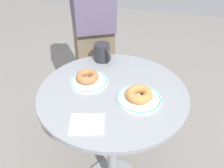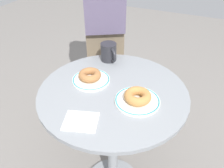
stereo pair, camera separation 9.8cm
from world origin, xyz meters
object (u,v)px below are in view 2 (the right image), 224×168
at_px(plate_left, 91,80).
at_px(paper_napkin, 81,121).
at_px(plate_right, 137,101).
at_px(donut_old_fashioned, 138,96).
at_px(cafe_table, 113,128).
at_px(coffee_mug, 109,52).
at_px(donut_cinnamon, 90,75).
at_px(person_figure, 103,30).

relative_size(plate_left, paper_napkin, 1.39).
xyz_separation_m(plate_right, donut_old_fashioned, (-0.00, 0.00, 0.02)).
xyz_separation_m(cafe_table, paper_napkin, (-0.03, -0.23, 0.24)).
bearing_deg(coffee_mug, paper_napkin, -78.12).
distance_m(donut_old_fashioned, coffee_mug, 0.37).
height_order(donut_cinnamon, paper_napkin, donut_cinnamon).
relative_size(donut_old_fashioned, person_figure, 0.07).
xyz_separation_m(donut_cinnamon, paper_napkin, (0.10, -0.26, -0.03)).
bearing_deg(paper_napkin, coffee_mug, 101.88).
distance_m(donut_cinnamon, coffee_mug, 0.21).
xyz_separation_m(cafe_table, donut_old_fashioned, (0.12, -0.03, 0.27)).
bearing_deg(coffee_mug, cafe_table, -61.45).
relative_size(cafe_table, donut_old_fashioned, 6.77).
xyz_separation_m(donut_old_fashioned, coffee_mug, (-0.25, 0.27, 0.02)).
xyz_separation_m(plate_left, coffee_mug, (-0.01, 0.21, 0.04)).
bearing_deg(donut_cinnamon, cafe_table, -12.60).
bearing_deg(plate_left, donut_old_fashioned, -12.80).
bearing_deg(person_figure, plate_left, -70.90).
xyz_separation_m(paper_napkin, person_figure, (-0.25, 0.72, 0.04)).
distance_m(plate_left, paper_napkin, 0.27).
relative_size(cafe_table, plate_right, 4.03).
bearing_deg(plate_left, person_figure, 109.10).
distance_m(donut_cinnamon, person_figure, 0.48).
bearing_deg(plate_right, plate_left, 167.20).
xyz_separation_m(paper_napkin, coffee_mug, (-0.10, 0.46, 0.04)).
bearing_deg(plate_left, cafe_table, -11.63).
xyz_separation_m(donut_old_fashioned, person_figure, (-0.41, 0.52, 0.02)).
bearing_deg(person_figure, coffee_mug, -58.24).
distance_m(cafe_table, plate_left, 0.28).
relative_size(cafe_table, paper_napkin, 5.99).
distance_m(donut_old_fashioned, person_figure, 0.66).
bearing_deg(person_figure, cafe_table, -59.78).
bearing_deg(paper_napkin, plate_right, 51.57).
xyz_separation_m(donut_cinnamon, coffee_mug, (0.00, 0.21, 0.02)).
bearing_deg(cafe_table, coffee_mug, 118.55).
xyz_separation_m(plate_left, paper_napkin, (0.09, -0.25, -0.00)).
relative_size(plate_right, donut_cinnamon, 1.79).
distance_m(plate_left, coffee_mug, 0.22).
relative_size(paper_napkin, person_figure, 0.08).
relative_size(plate_left, person_figure, 0.11).
height_order(plate_right, donut_cinnamon, donut_cinnamon).
xyz_separation_m(donut_old_fashioned, paper_napkin, (-0.16, -0.20, -0.03)).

